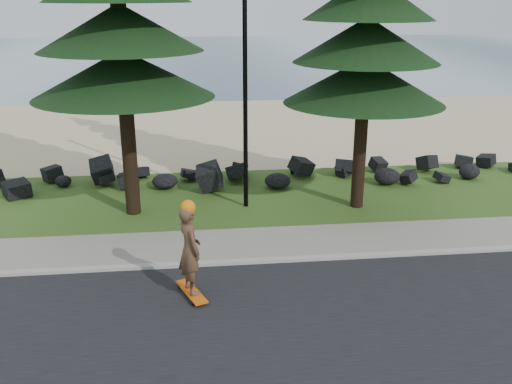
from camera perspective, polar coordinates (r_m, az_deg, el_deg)
ground at (r=15.22m, az=0.14°, el=-5.60°), size 160.00×160.00×0.00m
road at (r=11.33m, az=2.82°, el=-15.09°), size 160.00×7.00×0.02m
kerb at (r=14.39m, az=0.55°, el=-6.92°), size 160.00×0.20×0.10m
sidewalk at (r=15.39m, az=0.05°, el=-5.16°), size 160.00×2.00×0.08m
beach_sand at (r=28.98m, az=-3.15°, el=6.45°), size 160.00×15.00×0.01m
ocean at (r=65.06m, az=-5.13°, el=13.49°), size 160.00×58.00×0.01m
seawall_boulders at (r=20.42m, az=-1.66°, el=0.96°), size 60.00×2.40×1.10m
lamp_post at (r=17.15m, az=-1.10°, el=11.65°), size 0.25×0.14×8.14m
skateboarder at (r=12.50m, az=-6.65°, el=-5.77°), size 0.73×1.24×2.26m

